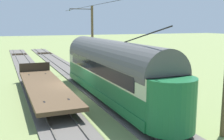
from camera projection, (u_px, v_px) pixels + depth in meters
name	position (u px, v px, depth m)	size (l,w,h in m)	color
ground_plane	(76.00, 96.00, 20.54)	(220.00, 220.00, 0.00)	olive
track_streetcar_siding	(101.00, 92.00, 21.64)	(2.80, 80.00, 0.18)	#56514C
track_adjacent_siding	(46.00, 97.00, 20.00)	(2.80, 80.00, 0.18)	#56514C
vintage_streetcar	(112.00, 69.00, 19.26)	(2.65, 17.00, 5.20)	#196033
flatcar_adjacent	(45.00, 86.00, 20.15)	(2.80, 12.96, 1.60)	brown
catenary_pole_foreground	(92.00, 37.00, 31.08)	(2.81, 0.28, 7.48)	brown
track_end_bumper	(31.00, 70.00, 29.78)	(1.80, 0.60, 0.80)	#B2A519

